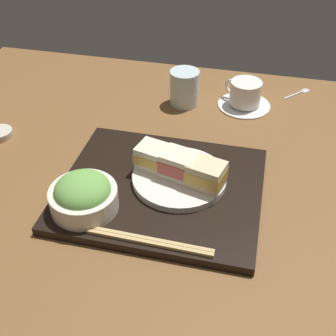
{
  "coord_description": "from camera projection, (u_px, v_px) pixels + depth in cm",
  "views": [
    {
      "loc": [
        14.56,
        -70.65,
        59.52
      ],
      "look_at": [
        -0.68,
        -5.54,
        5.0
      ],
      "focal_mm": 46.26,
      "sensor_mm": 36.0,
      "label": 1
    }
  ],
  "objects": [
    {
      "name": "coffee_cup",
      "position": [
        245.0,
        95.0,
        1.12
      ],
      "size": [
        13.76,
        13.76,
        7.02
      ],
      "color": "white",
      "rests_on": "ground_plane"
    },
    {
      "name": "drinking_glass",
      "position": [
        184.0,
        88.0,
        1.12
      ],
      "size": [
        7.61,
        7.61,
        9.28
      ],
      "primitive_type": "cylinder",
      "color": "silver",
      "rests_on": "ground_plane"
    },
    {
      "name": "sandwich_plate",
      "position": [
        179.0,
        178.0,
        0.88
      ],
      "size": [
        19.14,
        19.14,
        1.42
      ],
      "primitive_type": "cylinder",
      "color": "silver",
      "rests_on": "serving_tray"
    },
    {
      "name": "sandwich_far",
      "position": [
        206.0,
        175.0,
        0.83
      ],
      "size": [
        8.1,
        6.98,
        5.21
      ],
      "color": "beige",
      "rests_on": "sandwich_plate"
    },
    {
      "name": "serving_tray",
      "position": [
        161.0,
        189.0,
        0.87
      ],
      "size": [
        39.88,
        33.56,
        1.92
      ],
      "primitive_type": "cube",
      "color": "black",
      "rests_on": "ground_plane"
    },
    {
      "name": "chopsticks_pair",
      "position": [
        148.0,
        241.0,
        0.75
      ],
      "size": [
        22.79,
        1.89,
        0.7
      ],
      "color": "tan",
      "rests_on": "serving_tray"
    },
    {
      "name": "sandwich_near",
      "position": [
        155.0,
        157.0,
        0.88
      ],
      "size": [
        8.29,
        7.11,
        4.84
      ],
      "color": "#EFE5C1",
      "rests_on": "sandwich_plate"
    },
    {
      "name": "teaspoon",
      "position": [
        302.0,
        91.0,
        1.2
      ],
      "size": [
        7.55,
        8.0,
        0.8
      ],
      "color": "silver",
      "rests_on": "ground_plane"
    },
    {
      "name": "salad_bowl",
      "position": [
        83.0,
        195.0,
        0.8
      ],
      "size": [
        12.78,
        12.78,
        7.21
      ],
      "color": "silver",
      "rests_on": "serving_tray"
    },
    {
      "name": "small_sauce_dish",
      "position": [
        0.0,
        133.0,
        1.03
      ],
      "size": [
        5.96,
        5.96,
        1.57
      ],
      "primitive_type": "cylinder",
      "color": "beige",
      "rests_on": "ground_plane"
    },
    {
      "name": "ground_plane",
      "position": [
        177.0,
        176.0,
        0.94
      ],
      "size": [
        140.0,
        100.0,
        3.0
      ],
      "primitive_type": "cube",
      "color": "brown"
    },
    {
      "name": "sandwich_middle",
      "position": [
        180.0,
        165.0,
        0.85
      ],
      "size": [
        8.28,
        7.14,
        5.32
      ],
      "color": "#EFE5C1",
      "rests_on": "sandwich_plate"
    }
  ]
}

